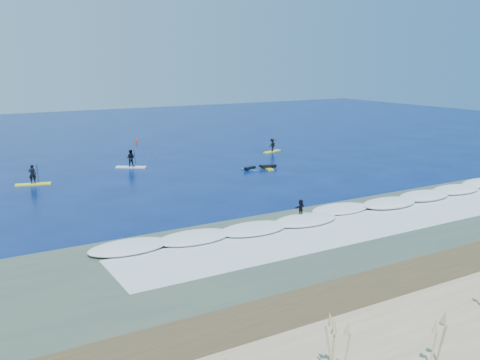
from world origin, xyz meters
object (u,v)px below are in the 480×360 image
sup_paddler_right (272,146)px  prone_paddler_near (268,167)px  marker_buoy (137,141)px  wave_surfer (301,209)px  sup_paddler_center (131,160)px  sup_paddler_left (33,177)px  prone_paddler_far (249,169)px

sup_paddler_right → prone_paddler_near: (-6.03, -8.14, -0.56)m
sup_paddler_right → marker_buoy: bearing=108.9°
wave_surfer → marker_buoy: bearing=67.3°
prone_paddler_near → sup_paddler_right: bearing=-22.5°
sup_paddler_center → marker_buoy: size_ratio=4.27×
sup_paddler_right → marker_buoy: 18.65m
sup_paddler_left → sup_paddler_center: 10.43m
wave_surfer → sup_paddler_center: bearing=80.1°
sup_paddler_center → marker_buoy: bearing=101.7°
sup_paddler_center → prone_paddler_far: bearing=-3.4°
prone_paddler_near → sup_paddler_left: bearing=92.2°
prone_paddler_near → wave_surfer: (-7.76, -15.81, 0.56)m
sup_paddler_left → wave_surfer: sup_paddler_left is taller
sup_paddler_right → wave_surfer: (-13.79, -23.95, -0.00)m
sup_paddler_left → prone_paddler_near: (21.66, -4.51, -0.48)m
sup_paddler_center → wave_surfer: bearing=-46.8°
sup_paddler_left → prone_paddler_far: (19.65, -4.26, -0.51)m
sup_paddler_center → prone_paddler_near: sup_paddler_center is taller
sup_paddler_left → prone_paddler_far: size_ratio=1.50×
sup_paddler_center → sup_paddler_right: bearing=35.6°
prone_paddler_near → prone_paddler_far: size_ratio=1.17×
sup_paddler_left → sup_paddler_right: sup_paddler_left is taller
sup_paddler_center → wave_surfer: 23.67m
sup_paddler_center → wave_surfer: sup_paddler_center is taller
sup_paddler_left → sup_paddler_center: (9.98, 3.03, 0.15)m
sup_paddler_center → sup_paddler_right: (17.71, 0.60, -0.07)m
prone_paddler_near → marker_buoy: marker_buoy is taller
sup_paddler_right → marker_buoy: size_ratio=3.92×
sup_paddler_right → marker_buoy: sup_paddler_right is taller
sup_paddler_left → sup_paddler_right: bearing=22.3°
sup_paddler_center → sup_paddler_left: bearing=-129.5°
sup_paddler_left → marker_buoy: (16.10, 18.23, -0.35)m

